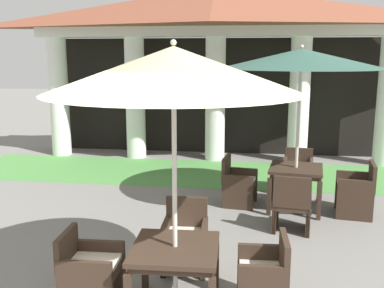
{
  "coord_description": "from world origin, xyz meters",
  "views": [
    {
      "loc": [
        0.92,
        -3.15,
        2.64
      ],
      "look_at": [
        -0.02,
        3.78,
        1.23
      ],
      "focal_mm": 41.43,
      "sensor_mm": 36.0,
      "label": 1
    }
  ],
  "objects_px": {
    "patio_table_near_foreground": "(296,173)",
    "patio_chair_near_foreground_north": "(298,172)",
    "patio_umbrella_mid_left": "(174,71)",
    "patio_chair_mid_left_west": "(89,271)",
    "patio_chair_near_foreground_west": "(238,183)",
    "patio_chair_mid_left_north": "(185,238)",
    "patio_chair_near_foreground_east": "(357,191)",
    "patio_umbrella_near_foreground": "(301,60)",
    "patio_table_mid_left": "(175,255)",
    "patio_chair_near_foreground_south": "(292,205)",
    "patio_chair_mid_left_east": "(265,278)"
  },
  "relations": [
    {
      "from": "patio_table_near_foreground",
      "to": "patio_chair_near_foreground_west",
      "type": "bearing_deg",
      "value": 172.17
    },
    {
      "from": "patio_chair_near_foreground_west",
      "to": "patio_chair_near_foreground_north",
      "type": "height_order",
      "value": "patio_chair_near_foreground_west"
    },
    {
      "from": "patio_table_near_foreground",
      "to": "patio_chair_mid_left_west",
      "type": "bearing_deg",
      "value": -126.0
    },
    {
      "from": "patio_umbrella_mid_left",
      "to": "patio_chair_mid_left_north",
      "type": "distance_m",
      "value": 2.28
    },
    {
      "from": "patio_chair_near_foreground_east",
      "to": "patio_chair_mid_left_north",
      "type": "height_order",
      "value": "patio_chair_near_foreground_east"
    },
    {
      "from": "patio_chair_near_foreground_east",
      "to": "patio_umbrella_mid_left",
      "type": "relative_size",
      "value": 0.33
    },
    {
      "from": "patio_umbrella_mid_left",
      "to": "patio_chair_mid_left_west",
      "type": "height_order",
      "value": "patio_umbrella_mid_left"
    },
    {
      "from": "patio_chair_near_foreground_east",
      "to": "patio_chair_mid_left_west",
      "type": "relative_size",
      "value": 1.1
    },
    {
      "from": "patio_umbrella_near_foreground",
      "to": "patio_table_mid_left",
      "type": "distance_m",
      "value": 4.13
    },
    {
      "from": "patio_table_near_foreground",
      "to": "patio_chair_near_foreground_north",
      "type": "distance_m",
      "value": 1.02
    },
    {
      "from": "patio_chair_mid_left_east",
      "to": "patio_chair_mid_left_north",
      "type": "bearing_deg",
      "value": 44.9
    },
    {
      "from": "patio_table_near_foreground",
      "to": "patio_chair_near_foreground_north",
      "type": "height_order",
      "value": "patio_chair_near_foreground_north"
    },
    {
      "from": "patio_chair_mid_left_north",
      "to": "patio_umbrella_near_foreground",
      "type": "bearing_deg",
      "value": -125.2
    },
    {
      "from": "patio_table_near_foreground",
      "to": "patio_umbrella_mid_left",
      "type": "bearing_deg",
      "value": -114.58
    },
    {
      "from": "patio_table_mid_left",
      "to": "patio_chair_mid_left_west",
      "type": "distance_m",
      "value": 0.95
    },
    {
      "from": "patio_table_mid_left",
      "to": "patio_umbrella_mid_left",
      "type": "bearing_deg",
      "value": 75.96
    },
    {
      "from": "patio_umbrella_near_foreground",
      "to": "patio_chair_near_foreground_north",
      "type": "relative_size",
      "value": 3.32
    },
    {
      "from": "patio_chair_near_foreground_west",
      "to": "patio_chair_mid_left_east",
      "type": "xyz_separation_m",
      "value": [
        0.39,
        -3.42,
        0.01
      ]
    },
    {
      "from": "patio_chair_mid_left_west",
      "to": "patio_chair_near_foreground_west",
      "type": "bearing_deg",
      "value": 155.23
    },
    {
      "from": "patio_chair_near_foreground_south",
      "to": "patio_table_mid_left",
      "type": "height_order",
      "value": "patio_chair_near_foreground_south"
    },
    {
      "from": "patio_umbrella_near_foreground",
      "to": "patio_chair_near_foreground_south",
      "type": "height_order",
      "value": "patio_umbrella_near_foreground"
    },
    {
      "from": "patio_umbrella_mid_left",
      "to": "patio_chair_near_foreground_east",
      "type": "bearing_deg",
      "value": 51.77
    },
    {
      "from": "patio_chair_near_foreground_east",
      "to": "patio_chair_near_foreground_north",
      "type": "xyz_separation_m",
      "value": [
        -0.85,
        1.12,
        -0.01
      ]
    },
    {
      "from": "patio_chair_near_foreground_north",
      "to": "patio_chair_near_foreground_south",
      "type": "xyz_separation_m",
      "value": [
        -0.27,
        -1.97,
        0.0
      ]
    },
    {
      "from": "patio_chair_near_foreground_west",
      "to": "patio_chair_mid_left_north",
      "type": "xyz_separation_m",
      "value": [
        -0.57,
        -2.53,
        0.0
      ]
    },
    {
      "from": "patio_chair_near_foreground_north",
      "to": "patio_chair_mid_left_east",
      "type": "distance_m",
      "value": 4.33
    },
    {
      "from": "patio_umbrella_near_foreground",
      "to": "patio_table_near_foreground",
      "type": "bearing_deg",
      "value": -116.57
    },
    {
      "from": "patio_umbrella_near_foreground",
      "to": "patio_chair_mid_left_east",
      "type": "relative_size",
      "value": 3.26
    },
    {
      "from": "patio_umbrella_mid_left",
      "to": "patio_chair_mid_left_east",
      "type": "relative_size",
      "value": 3.24
    },
    {
      "from": "patio_table_mid_left",
      "to": "patio_umbrella_near_foreground",
      "type": "bearing_deg",
      "value": 65.42
    },
    {
      "from": "patio_umbrella_near_foreground",
      "to": "patio_table_mid_left",
      "type": "relative_size",
      "value": 3.06
    },
    {
      "from": "patio_table_near_foreground",
      "to": "patio_umbrella_mid_left",
      "type": "relative_size",
      "value": 0.35
    },
    {
      "from": "patio_chair_near_foreground_east",
      "to": "patio_chair_near_foreground_north",
      "type": "bearing_deg",
      "value": 45.21
    },
    {
      "from": "patio_chair_near_foreground_east",
      "to": "patio_chair_mid_left_north",
      "type": "bearing_deg",
      "value": 139.45
    },
    {
      "from": "patio_table_near_foreground",
      "to": "patio_chair_near_foreground_east",
      "type": "distance_m",
      "value": 1.02
    },
    {
      "from": "patio_umbrella_near_foreground",
      "to": "patio_chair_near_foreground_west",
      "type": "bearing_deg",
      "value": 172.17
    },
    {
      "from": "patio_chair_mid_left_north",
      "to": "patio_chair_mid_left_east",
      "type": "xyz_separation_m",
      "value": [
        0.96,
        -0.89,
        0.01
      ]
    },
    {
      "from": "patio_table_mid_left",
      "to": "patio_chair_mid_left_north",
      "type": "xyz_separation_m",
      "value": [
        -0.04,
        0.92,
        -0.21
      ]
    },
    {
      "from": "patio_chair_mid_left_west",
      "to": "patio_table_near_foreground",
      "type": "bearing_deg",
      "value": 141.77
    },
    {
      "from": "patio_umbrella_mid_left",
      "to": "patio_chair_near_foreground_north",
      "type": "bearing_deg",
      "value": 68.97
    },
    {
      "from": "patio_table_near_foreground",
      "to": "patio_chair_near_foreground_east",
      "type": "relative_size",
      "value": 1.09
    },
    {
      "from": "patio_chair_near_foreground_west",
      "to": "patio_table_mid_left",
      "type": "bearing_deg",
      "value": -0.88
    },
    {
      "from": "patio_umbrella_near_foreground",
      "to": "patio_umbrella_mid_left",
      "type": "xyz_separation_m",
      "value": [
        -1.52,
        -3.32,
        -0.07
      ]
    },
    {
      "from": "patio_chair_near_foreground_north",
      "to": "patio_table_mid_left",
      "type": "distance_m",
      "value": 4.61
    },
    {
      "from": "patio_chair_mid_left_north",
      "to": "patio_chair_mid_left_west",
      "type": "bearing_deg",
      "value": 45.11
    },
    {
      "from": "patio_table_mid_left",
      "to": "patio_chair_mid_left_east",
      "type": "height_order",
      "value": "patio_chair_mid_left_east"
    },
    {
      "from": "patio_chair_near_foreground_south",
      "to": "patio_umbrella_mid_left",
      "type": "relative_size",
      "value": 0.33
    },
    {
      "from": "patio_umbrella_mid_left",
      "to": "patio_chair_mid_left_north",
      "type": "bearing_deg",
      "value": 92.23
    },
    {
      "from": "patio_chair_near_foreground_north",
      "to": "patio_chair_mid_left_west",
      "type": "xyz_separation_m",
      "value": [
        -2.57,
        -4.34,
        -0.01
      ]
    },
    {
      "from": "patio_table_near_foreground",
      "to": "patio_table_mid_left",
      "type": "distance_m",
      "value": 3.65
    }
  ]
}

